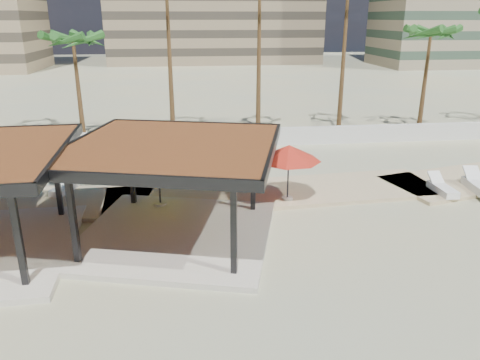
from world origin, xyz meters
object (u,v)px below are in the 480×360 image
object	(u,v)px
umbrella_c	(289,153)
lounger_b	(479,186)
lounger_a	(65,187)
lounger_c	(442,189)
pavilion_central	(174,182)

from	to	relation	value
umbrella_c	lounger_b	distance (m)	9.66
lounger_a	lounger_c	bearing A→B (deg)	-79.42
umbrella_c	lounger_c	xyz separation A→B (m)	(7.57, 0.05, -2.04)
lounger_a	lounger_b	distance (m)	19.99
umbrella_c	lounger_a	world-z (taller)	umbrella_c
lounger_b	pavilion_central	bearing A→B (deg)	108.91
lounger_a	umbrella_c	bearing A→B (deg)	-84.99
pavilion_central	umbrella_c	distance (m)	5.84
pavilion_central	lounger_b	world-z (taller)	pavilion_central
lounger_b	lounger_c	size ratio (longest dim) A/B	1.23
lounger_c	umbrella_c	bearing A→B (deg)	90.32
pavilion_central	lounger_b	xyz separation A→B (m)	(14.51, 2.96, -1.87)
pavilion_central	lounger_b	distance (m)	14.92
umbrella_c	pavilion_central	bearing A→B (deg)	-150.09
pavilion_central	lounger_b	size ratio (longest dim) A/B	3.70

